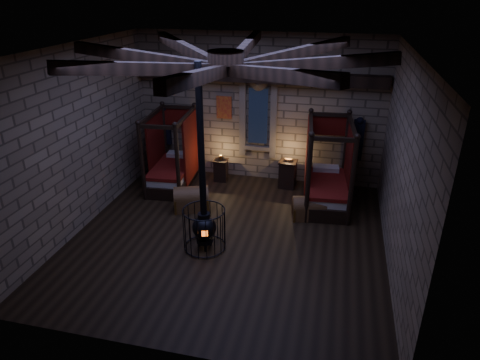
% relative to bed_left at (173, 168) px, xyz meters
% --- Properties ---
extents(room, '(7.02, 7.02, 4.29)m').
position_rel_bed_left_xyz_m(room, '(2.27, -2.33, 3.22)').
color(room, black).
rests_on(room, ground).
extents(bed_left, '(1.22, 2.10, 2.12)m').
position_rel_bed_left_xyz_m(bed_left, '(0.00, 0.00, 0.00)').
color(bed_left, black).
rests_on(bed_left, ground).
extents(bed_right, '(1.30, 2.21, 2.21)m').
position_rel_bed_left_xyz_m(bed_right, '(4.36, -0.18, 0.02)').
color(bed_right, black).
rests_on(bed_right, ground).
extents(trunk_left, '(1.00, 0.81, 0.64)m').
position_rel_bed_left_xyz_m(trunk_left, '(1.02, -1.33, -0.24)').
color(trunk_left, brown).
rests_on(trunk_left, ground).
extents(trunk_right, '(0.90, 0.67, 0.59)m').
position_rel_bed_left_xyz_m(trunk_right, '(4.00, -1.09, -0.26)').
color(trunk_right, brown).
rests_on(trunk_right, ground).
extents(nightstand_left, '(0.42, 0.41, 0.80)m').
position_rel_bed_left_xyz_m(nightstand_left, '(1.27, 0.58, -0.19)').
color(nightstand_left, black).
rests_on(nightstand_left, ground).
extents(nightstand_right, '(0.52, 0.50, 0.86)m').
position_rel_bed_left_xyz_m(nightstand_right, '(3.25, 0.58, -0.12)').
color(nightstand_right, black).
rests_on(nightstand_right, ground).
extents(stove, '(0.93, 0.93, 4.05)m').
position_rel_bed_left_xyz_m(stove, '(1.89, -2.96, 0.07)').
color(stove, black).
rests_on(stove, ground).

